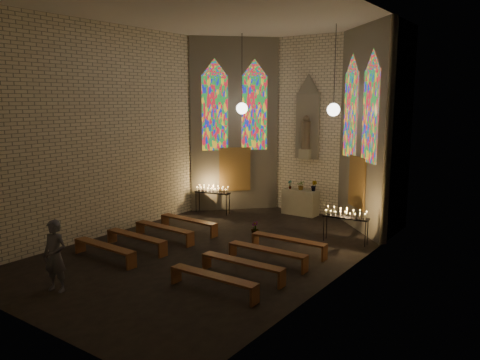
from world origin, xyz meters
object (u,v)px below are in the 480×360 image
object	(u,v)px
votive_stand_left	(212,191)
aisle_flower_pot	(255,228)
altar	(300,202)
votive_stand_right	(346,215)
visitor	(55,256)

from	to	relation	value
votive_stand_left	aisle_flower_pot	bearing A→B (deg)	-38.13
altar	votive_stand_right	xyz separation A→B (m)	(2.96, -2.48, 0.41)
altar	visitor	size ratio (longest dim) A/B	0.80
altar	votive_stand_right	size ratio (longest dim) A/B	0.95
votive_stand_left	visitor	size ratio (longest dim) A/B	0.86
altar	aisle_flower_pot	bearing A→B (deg)	-88.00
votive_stand_left	votive_stand_right	distance (m)	5.99
votive_stand_right	altar	bearing A→B (deg)	134.45
votive_stand_left	votive_stand_right	bearing A→B (deg)	-17.09
altar	votive_stand_left	distance (m)	3.55
visitor	altar	bearing A→B (deg)	68.68
votive_stand_right	visitor	bearing A→B (deg)	-123.92
aisle_flower_pot	visitor	world-z (taller)	visitor
aisle_flower_pot	votive_stand_left	bearing A→B (deg)	152.89
aisle_flower_pot	visitor	distance (m)	6.82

